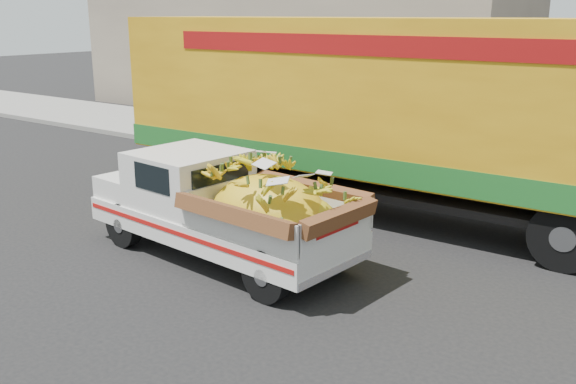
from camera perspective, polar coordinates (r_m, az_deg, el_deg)
The scene contains 6 objects.
ground at distance 11.33m, azimuth -7.64°, elevation -4.56°, with size 100.00×100.00×0.00m, color black.
curb at distance 15.85m, azimuth 7.09°, elevation 1.61°, with size 60.00×0.25×0.15m, color gray.
sidewalk at distance 17.67m, azimuth 10.44°, elevation 2.91°, with size 60.00×4.00×0.14m, color gray.
building_left at distance 26.48m, azimuth 0.50°, elevation 12.65°, with size 18.00×6.00×5.00m, color gray.
pickup_truck at distance 10.14m, azimuth -4.66°, elevation -1.53°, with size 4.91×2.16×1.68m.
semi_trailer at distance 12.46m, azimuth 9.44°, elevation 7.30°, with size 12.02×2.72×3.80m.
Camera 1 is at (7.43, -7.62, 3.89)m, focal length 40.00 mm.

